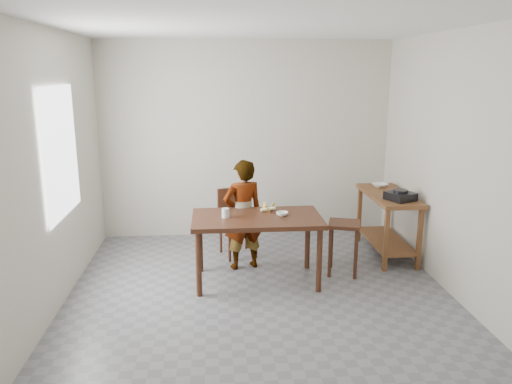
{
  "coord_description": "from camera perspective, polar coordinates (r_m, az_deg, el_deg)",
  "views": [
    {
      "loc": [
        -0.46,
        -4.87,
        2.28
      ],
      "look_at": [
        0.0,
        0.4,
        1.0
      ],
      "focal_mm": 35.0,
      "sensor_mm": 36.0,
      "label": 1
    }
  ],
  "objects": [
    {
      "name": "floor",
      "position": [
        5.41,
        0.37,
        -11.57
      ],
      "size": [
        4.0,
        4.0,
        0.04
      ],
      "primitive_type": "cube",
      "color": "slate",
      "rests_on": "ground"
    },
    {
      "name": "ceiling",
      "position": [
        4.91,
        0.43,
        18.73
      ],
      "size": [
        4.0,
        4.0,
        0.04
      ],
      "primitive_type": "cube",
      "color": "white",
      "rests_on": "wall_back"
    },
    {
      "name": "wall_back",
      "position": [
        6.97,
        -1.16,
        5.93
      ],
      "size": [
        4.0,
        0.04,
        2.7
      ],
      "primitive_type": "cube",
      "color": "beige",
      "rests_on": "ground"
    },
    {
      "name": "wall_front",
      "position": [
        3.04,
        3.96,
        -4.31
      ],
      "size": [
        4.0,
        0.04,
        2.7
      ],
      "primitive_type": "cube",
      "color": "beige",
      "rests_on": "ground"
    },
    {
      "name": "wall_left",
      "position": [
        5.2,
        -22.37,
        2.26
      ],
      "size": [
        0.04,
        4.0,
        2.7
      ],
      "primitive_type": "cube",
      "color": "beige",
      "rests_on": "ground"
    },
    {
      "name": "wall_right",
      "position": [
        5.54,
        21.7,
        2.97
      ],
      "size": [
        0.04,
        4.0,
        2.7
      ],
      "primitive_type": "cube",
      "color": "beige",
      "rests_on": "ground"
    },
    {
      "name": "window_pane",
      "position": [
        5.35,
        -21.38,
        4.27
      ],
      "size": [
        0.02,
        1.1,
        1.3
      ],
      "primitive_type": "cube",
      "color": "white",
      "rests_on": "wall_left"
    },
    {
      "name": "dining_table",
      "position": [
        5.53,
        0.09,
        -6.55
      ],
      "size": [
        1.4,
        0.8,
        0.75
      ],
      "primitive_type": null,
      "color": "#3E1F12",
      "rests_on": "floor"
    },
    {
      "name": "prep_counter",
      "position": [
        6.54,
        14.75,
        -3.57
      ],
      "size": [
        0.5,
        1.2,
        0.8
      ],
      "primitive_type": null,
      "color": "brown",
      "rests_on": "floor"
    },
    {
      "name": "child",
      "position": [
        5.83,
        -1.49,
        -2.62
      ],
      "size": [
        0.55,
        0.44,
        1.31
      ],
      "primitive_type": "imported",
      "rotation": [
        0.0,
        0.0,
        3.44
      ],
      "color": "white",
      "rests_on": "floor"
    },
    {
      "name": "dining_chair",
      "position": [
        6.29,
        -2.07,
        -3.58
      ],
      "size": [
        0.51,
        0.51,
        0.84
      ],
      "primitive_type": null,
      "rotation": [
        0.0,
        0.0,
        0.3
      ],
      "color": "#3E1F12",
      "rests_on": "floor"
    },
    {
      "name": "stool",
      "position": [
        5.85,
        9.95,
        -6.32
      ],
      "size": [
        0.43,
        0.43,
        0.61
      ],
      "primitive_type": null,
      "rotation": [
        0.0,
        0.0,
        -0.29
      ],
      "color": "#3E1F12",
      "rests_on": "floor"
    },
    {
      "name": "glass_tumbler",
      "position": [
        5.38,
        -3.5,
        -2.4
      ],
      "size": [
        0.1,
        0.1,
        0.1
      ],
      "primitive_type": "cylinder",
      "rotation": [
        0.0,
        0.0,
        0.25
      ],
      "color": "silver",
      "rests_on": "dining_table"
    },
    {
      "name": "small_bowl",
      "position": [
        5.45,
        2.98,
        -2.5
      ],
      "size": [
        0.14,
        0.14,
        0.04
      ],
      "primitive_type": "imported",
      "rotation": [
        0.0,
        0.0,
        0.07
      ],
      "color": "white",
      "rests_on": "dining_table"
    },
    {
      "name": "banana",
      "position": [
        5.6,
        1.4,
        -1.9
      ],
      "size": [
        0.21,
        0.16,
        0.07
      ],
      "primitive_type": null,
      "rotation": [
        0.0,
        0.0,
        0.16
      ],
      "color": "#D3C14D",
      "rests_on": "dining_table"
    },
    {
      "name": "serving_bowl",
      "position": [
        6.76,
        13.97,
        0.75
      ],
      "size": [
        0.25,
        0.25,
        0.05
      ],
      "primitive_type": "imported",
      "rotation": [
        0.0,
        0.0,
        0.36
      ],
      "color": "white",
      "rests_on": "prep_counter"
    },
    {
      "name": "gas_burner",
      "position": [
        6.13,
        16.17,
        -0.46
      ],
      "size": [
        0.37,
        0.37,
        0.09
      ],
      "primitive_type": "cube",
      "rotation": [
        0.0,
        0.0,
        0.41
      ],
      "color": "black",
      "rests_on": "prep_counter"
    }
  ]
}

